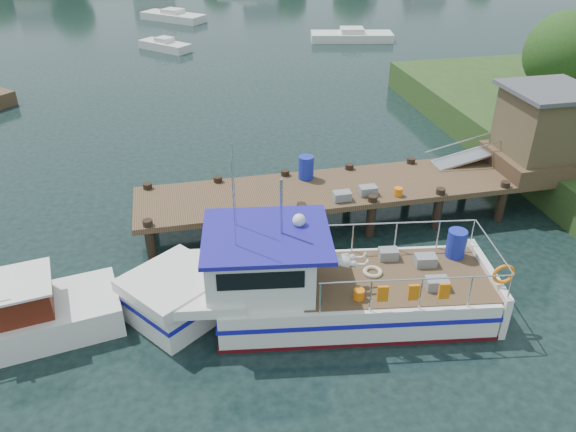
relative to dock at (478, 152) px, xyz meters
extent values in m
plane|color=black|center=(-6.51, -0.01, -2.24)|extent=(160.00, 160.00, 0.00)
cylinder|color=#332114|center=(7.49, 5.99, -0.72)|extent=(0.50, 0.50, 3.05)
sphere|color=#234417|center=(7.49, 5.99, 1.72)|extent=(3.90, 3.90, 3.90)
cube|color=#4F3925|center=(-4.51, -0.01, -0.94)|extent=(16.00, 3.00, 0.20)
cylinder|color=black|center=(-12.01, -1.31, -1.59)|extent=(0.32, 0.32, 1.90)
cylinder|color=black|center=(-12.01, 1.29, -1.59)|extent=(0.32, 0.32, 1.90)
cylinder|color=black|center=(-9.51, -1.31, -1.59)|extent=(0.32, 0.32, 1.90)
cylinder|color=black|center=(-9.51, 1.29, -1.59)|extent=(0.32, 0.32, 1.90)
cylinder|color=black|center=(-7.01, -1.31, -1.59)|extent=(0.32, 0.32, 1.90)
cylinder|color=black|center=(-7.01, 1.29, -1.59)|extent=(0.32, 0.32, 1.90)
cylinder|color=black|center=(-4.51, -1.31, -1.59)|extent=(0.32, 0.32, 1.90)
cylinder|color=black|center=(-4.51, 1.29, -1.59)|extent=(0.32, 0.32, 1.90)
cylinder|color=black|center=(-2.01, -1.31, -1.59)|extent=(0.32, 0.32, 1.90)
cylinder|color=black|center=(-2.01, 1.29, -1.59)|extent=(0.32, 0.32, 1.90)
cylinder|color=black|center=(0.49, -1.31, -1.59)|extent=(0.32, 0.32, 1.90)
cylinder|color=black|center=(0.49, 1.29, -1.59)|extent=(0.32, 0.32, 1.90)
cylinder|color=black|center=(2.99, -1.31, -1.59)|extent=(0.32, 0.32, 1.90)
cylinder|color=black|center=(2.99, 1.29, -1.59)|extent=(0.32, 0.32, 1.90)
cube|color=#4F3925|center=(2.49, -0.01, -0.54)|extent=(3.20, 3.00, 0.60)
cube|color=#4E402B|center=(2.49, -0.01, 0.86)|extent=(2.60, 2.60, 2.40)
cube|color=#47474C|center=(2.49, -0.01, 2.16)|extent=(3.00, 3.00, 0.15)
cube|color=#A5A8AD|center=(0.19, 0.89, -0.59)|extent=(3.34, 0.90, 0.79)
cylinder|color=silver|center=(0.19, 0.49, -0.09)|extent=(3.34, 0.05, 0.76)
cylinder|color=silver|center=(0.19, 1.29, -0.09)|extent=(3.34, 0.05, 0.76)
cube|color=slate|center=(-5.51, -1.01, -0.68)|extent=(0.60, 0.40, 0.30)
cube|color=slate|center=(-4.51, -0.81, -0.68)|extent=(0.60, 0.40, 0.30)
cylinder|color=orange|center=(-3.51, -1.11, -0.69)|extent=(0.30, 0.30, 0.28)
cylinder|color=#1725A0|center=(-6.31, 0.89, -0.40)|extent=(0.56, 0.56, 0.85)
cube|color=silver|center=(-6.43, -5.07, -1.67)|extent=(7.85, 4.06, 1.15)
cube|color=silver|center=(-11.37, -4.34, -1.67)|extent=(2.97, 2.97, 1.15)
cube|color=silver|center=(-11.37, -4.34, -0.94)|extent=(3.27, 3.24, 0.35)
cube|color=silver|center=(-10.38, -4.49, -0.97)|extent=(2.39, 3.11, 0.30)
cube|color=#1514A1|center=(-6.43, -5.07, -1.52)|extent=(7.96, 4.11, 0.14)
cube|color=#1514A1|center=(-11.37, -4.34, -1.52)|extent=(3.02, 3.02, 0.14)
cube|color=#4B0A10|center=(-6.43, -5.07, -2.19)|extent=(7.95, 4.09, 0.14)
cube|color=#4F3925|center=(-5.24, -5.24, -1.08)|extent=(5.73, 3.46, 0.04)
cube|color=silver|center=(-2.57, -5.64, -1.57)|extent=(0.63, 3.00, 1.35)
cube|color=silver|center=(-9.00, -4.69, -0.34)|extent=(3.15, 2.98, 1.50)
cube|color=black|center=(-9.19, -5.99, -0.04)|extent=(2.18, 0.36, 0.50)
cube|color=black|center=(-8.81, -3.40, -0.04)|extent=(2.18, 0.36, 0.50)
cube|color=black|center=(-10.39, -4.49, -0.04)|extent=(0.30, 1.79, 0.50)
cube|color=#1D1792|center=(-8.80, -4.72, 0.46)|extent=(3.78, 3.36, 0.12)
cylinder|color=silver|center=(-8.40, -4.78, 1.31)|extent=(0.09, 0.09, 1.60)
cylinder|color=silver|center=(-9.66, -5.10, 1.71)|extent=(0.03, 0.03, 2.40)
cylinder|color=silver|center=(-9.52, -4.11, 1.71)|extent=(0.03, 0.03, 2.40)
sphere|color=silver|center=(-7.85, -4.46, 0.66)|extent=(0.41, 0.41, 0.36)
cylinder|color=silver|center=(-5.29, -6.63, -0.14)|extent=(4.95, 0.77, 0.04)
cylinder|color=silver|center=(-4.89, -3.90, -0.14)|extent=(4.95, 0.77, 0.04)
cylinder|color=silver|center=(-2.59, -5.63, -0.14)|extent=(0.44, 2.73, 0.04)
cylinder|color=silver|center=(-7.71, -6.27, -0.62)|extent=(0.05, 0.05, 0.95)
cylinder|color=silver|center=(-7.31, -3.55, -0.62)|extent=(0.05, 0.05, 0.95)
cylinder|color=silver|center=(-6.43, -6.46, -0.62)|extent=(0.05, 0.05, 0.95)
cylinder|color=silver|center=(-6.03, -3.73, -0.62)|extent=(0.05, 0.05, 0.95)
cylinder|color=silver|center=(-5.14, -6.65, -0.62)|extent=(0.05, 0.05, 0.95)
cylinder|color=silver|center=(-4.74, -3.92, -0.62)|extent=(0.05, 0.05, 0.95)
cylinder|color=silver|center=(-3.86, -6.84, -0.62)|extent=(0.05, 0.05, 0.95)
cylinder|color=silver|center=(-3.46, -4.11, -0.62)|extent=(0.05, 0.05, 0.95)
cylinder|color=silver|center=(-2.82, -6.99, -0.62)|extent=(0.05, 0.05, 0.95)
cylinder|color=silver|center=(-2.42, -4.27, -0.62)|extent=(0.05, 0.05, 0.95)
cube|color=slate|center=(-4.34, -5.98, -0.91)|extent=(0.65, 0.48, 0.32)
cube|color=slate|center=(-4.18, -4.90, -0.91)|extent=(0.65, 0.48, 0.32)
cube|color=slate|center=(-5.11, -4.35, -0.91)|extent=(0.60, 0.46, 0.32)
cylinder|color=#1725A0|center=(-3.13, -4.65, -0.64)|extent=(0.64, 0.64, 0.88)
cylinder|color=orange|center=(-6.56, -5.96, -0.93)|extent=(0.34, 0.34, 0.30)
torus|color=#BFB28C|center=(-5.80, -4.96, -1.02)|extent=(0.64, 0.64, 0.12)
torus|color=orange|center=(-2.67, -6.43, -0.54)|extent=(0.63, 0.19, 0.62)
cube|color=orange|center=(-6.14, -6.53, -0.54)|extent=(0.29, 0.14, 0.45)
cube|color=orange|center=(-5.35, -6.64, -0.54)|extent=(0.29, 0.14, 0.45)
cube|color=orange|center=(-4.55, -6.76, -0.54)|extent=(0.29, 0.14, 0.45)
imported|color=silver|center=(-7.06, -5.28, -0.21)|extent=(0.51, 0.69, 1.76)
cube|color=silver|center=(-15.83, -4.22, -1.79)|extent=(6.14, 3.14, 0.90)
cube|color=#52190D|center=(-15.39, -4.14, -0.93)|extent=(1.88, 1.88, 0.86)
cube|color=silver|center=(-15.39, -4.14, -0.48)|extent=(2.09, 2.09, 0.07)
cube|color=silver|center=(-10.80, 27.09, -1.94)|extent=(3.97, 4.09, 0.60)
cube|color=silver|center=(-10.80, 27.09, -1.49)|extent=(1.56, 1.57, 0.38)
cube|color=silver|center=(3.93, 26.88, -1.92)|extent=(6.80, 3.49, 0.65)
cube|color=silver|center=(3.93, 26.88, -1.43)|extent=(2.10, 1.89, 0.42)
cube|color=silver|center=(-9.74, 38.03, -1.91)|extent=(6.03, 5.68, 0.67)
cube|color=silver|center=(-9.74, 38.03, -1.40)|extent=(2.28, 2.26, 0.43)
camera|label=1|loc=(-10.92, -17.08, 8.39)|focal=35.00mm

